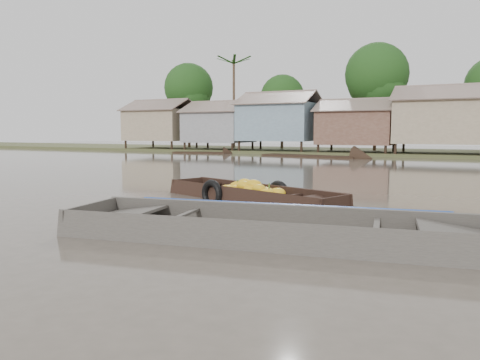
% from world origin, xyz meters
% --- Properties ---
extents(ground, '(120.00, 120.00, 0.00)m').
position_xyz_m(ground, '(0.00, 0.00, 0.00)').
color(ground, '#50483D').
rests_on(ground, ground).
extents(riverbank, '(120.00, 12.47, 10.22)m').
position_xyz_m(riverbank, '(3.03, 31.86, 3.07)').
color(riverbank, '#384723').
rests_on(riverbank, ground).
extents(banana_boat, '(5.98, 3.39, 0.84)m').
position_xyz_m(banana_boat, '(-1.04, 3.05, 0.17)').
color(banana_boat, black).
rests_on(banana_boat, ground).
extents(viewer_boat, '(7.92, 3.18, 0.62)m').
position_xyz_m(viewer_boat, '(1.38, -1.02, 0.06)').
color(viewer_boat, '#403B36').
rests_on(viewer_boat, ground).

